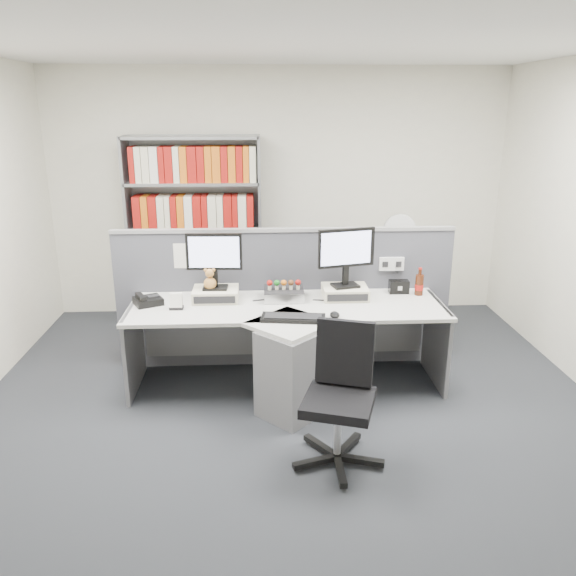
{
  "coord_description": "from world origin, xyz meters",
  "views": [
    {
      "loc": [
        -0.22,
        -3.66,
        2.29
      ],
      "look_at": [
        0.0,
        0.65,
        0.92
      ],
      "focal_mm": 35.91,
      "sensor_mm": 36.0,
      "label": 1
    }
  ],
  "objects": [
    {
      "name": "filing_cabinet",
      "position": [
        1.2,
        1.99,
        0.35
      ],
      "size": [
        0.45,
        0.61,
        0.7
      ],
      "color": "gray",
      "rests_on": "ground"
    },
    {
      "name": "monitor_riser_left",
      "position": [
        -0.6,
        0.98,
        0.77
      ],
      "size": [
        0.38,
        0.31,
        0.1
      ],
      "color": "beige",
      "rests_on": "desk"
    },
    {
      "name": "partition",
      "position": [
        0.0,
        1.25,
        0.65
      ],
      "size": [
        3.0,
        0.08,
        1.27
      ],
      "color": "#4F5059",
      "rests_on": "ground"
    },
    {
      "name": "desk",
      "position": [
        0.0,
        0.6,
        0.46
      ],
      "size": [
        2.6,
        1.2,
        0.72
      ],
      "color": "silver",
      "rests_on": "ground"
    },
    {
      "name": "speaker",
      "position": [
        1.0,
        1.09,
        0.78
      ],
      "size": [
        0.17,
        0.09,
        0.11
      ],
      "primitive_type": "cube",
      "color": "black",
      "rests_on": "desk"
    },
    {
      "name": "monitor_riser_right",
      "position": [
        0.5,
        0.98,
        0.77
      ],
      "size": [
        0.38,
        0.31,
        0.1
      ],
      "color": "beige",
      "rests_on": "desk"
    },
    {
      "name": "monitor_right",
      "position": [
        0.5,
        0.98,
        1.12
      ],
      "size": [
        0.49,
        0.21,
        0.5
      ],
      "color": "black",
      "rests_on": "monitor_riser_right"
    },
    {
      "name": "keyboard",
      "position": [
        0.03,
        0.47,
        0.74
      ],
      "size": [
        0.51,
        0.25,
        0.03
      ],
      "color": "black",
      "rests_on": "desk"
    },
    {
      "name": "desk_calendar",
      "position": [
        -0.9,
        0.76,
        0.78
      ],
      "size": [
        0.11,
        0.08,
        0.13
      ],
      "color": "black",
      "rests_on": "desk"
    },
    {
      "name": "figurines",
      "position": [
        -0.02,
        0.96,
        0.86
      ],
      "size": [
        0.29,
        0.05,
        0.09
      ],
      "color": "beige",
      "rests_on": "desktop_pc"
    },
    {
      "name": "cola_bottle",
      "position": [
        1.16,
        1.02,
        0.81
      ],
      "size": [
        0.07,
        0.07,
        0.24
      ],
      "color": "#3F190A",
      "rests_on": "desk"
    },
    {
      "name": "desk_fan",
      "position": [
        1.2,
        1.99,
        1.04
      ],
      "size": [
        0.33,
        0.19,
        0.55
      ],
      "color": "white",
      "rests_on": "filing_cabinet"
    },
    {
      "name": "office_chair",
      "position": [
        0.3,
        -0.28,
        0.5
      ],
      "size": [
        0.62,
        0.62,
        0.93
      ],
      "color": "silver",
      "rests_on": "ground"
    },
    {
      "name": "ground",
      "position": [
        0.0,
        0.0,
        0.0
      ],
      "size": [
        5.5,
        5.5,
        0.0
      ],
      "primitive_type": "plane",
      "color": "#303339",
      "rests_on": "ground"
    },
    {
      "name": "room_shell",
      "position": [
        0.0,
        0.0,
        1.79
      ],
      "size": [
        5.04,
        5.54,
        2.72
      ],
      "color": "white",
      "rests_on": "ground"
    },
    {
      "name": "monitor_left",
      "position": [
        -0.6,
        0.98,
        1.1
      ],
      "size": [
        0.46,
        0.16,
        0.47
      ],
      "color": "black",
      "rests_on": "monitor_riser_left"
    },
    {
      "name": "desktop_pc",
      "position": [
        -0.02,
        0.98,
        0.76
      ],
      "size": [
        0.33,
        0.3,
        0.09
      ],
      "color": "black",
      "rests_on": "desk"
    },
    {
      "name": "plush_toy",
      "position": [
        -0.64,
        0.95,
        0.9
      ],
      "size": [
        0.11,
        0.11,
        0.18
      ],
      "color": "#B37D3B",
      "rests_on": "monitor_riser_left"
    },
    {
      "name": "shelving_unit",
      "position": [
        -0.9,
        2.44,
        0.98
      ],
      "size": [
        1.41,
        0.4,
        2.0
      ],
      "color": "gray",
      "rests_on": "ground"
    },
    {
      "name": "mouse",
      "position": [
        0.36,
        0.5,
        0.74
      ],
      "size": [
        0.07,
        0.12,
        0.04
      ],
      "primitive_type": "ellipsoid",
      "color": "black",
      "rests_on": "desk"
    },
    {
      "name": "desk_phone",
      "position": [
        -1.15,
        0.89,
        0.75
      ],
      "size": [
        0.28,
        0.27,
        0.09
      ],
      "color": "black",
      "rests_on": "desk"
    }
  ]
}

